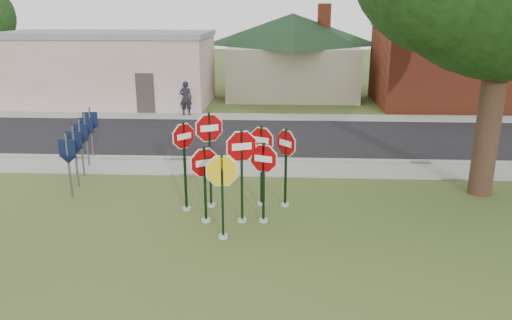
{
  "coord_description": "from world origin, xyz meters",
  "views": [
    {
      "loc": [
        1.28,
        -11.37,
        5.52
      ],
      "look_at": [
        0.62,
        2.0,
        1.43
      ],
      "focal_mm": 35.0,
      "sensor_mm": 36.0,
      "label": 1
    }
  ],
  "objects_px": {
    "stop_sign_center": "(242,162)",
    "pedestrian": "(186,98)",
    "stop_sign_left": "(205,175)",
    "stop_sign_yellow": "(222,185)"
  },
  "relations": [
    {
      "from": "stop_sign_center",
      "to": "stop_sign_left",
      "type": "xyz_separation_m",
      "value": [
        -0.97,
        -0.05,
        -0.36
      ]
    },
    {
      "from": "stop_sign_center",
      "to": "stop_sign_yellow",
      "type": "bearing_deg",
      "value": -111.19
    },
    {
      "from": "stop_sign_yellow",
      "to": "pedestrian",
      "type": "bearing_deg",
      "value": 103.91
    },
    {
      "from": "stop_sign_left",
      "to": "stop_sign_center",
      "type": "bearing_deg",
      "value": 2.78
    },
    {
      "from": "stop_sign_center",
      "to": "pedestrian",
      "type": "relative_size",
      "value": 1.49
    },
    {
      "from": "stop_sign_yellow",
      "to": "stop_sign_center",
      "type": "bearing_deg",
      "value": 68.81
    },
    {
      "from": "stop_sign_yellow",
      "to": "pedestrian",
      "type": "distance_m",
      "value": 15.0
    },
    {
      "from": "stop_sign_yellow",
      "to": "stop_sign_left",
      "type": "xyz_separation_m",
      "value": [
        -0.58,
        0.98,
        -0.08
      ]
    },
    {
      "from": "stop_sign_center",
      "to": "stop_sign_yellow",
      "type": "relative_size",
      "value": 1.16
    },
    {
      "from": "stop_sign_left",
      "to": "pedestrian",
      "type": "height_order",
      "value": "stop_sign_left"
    }
  ]
}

